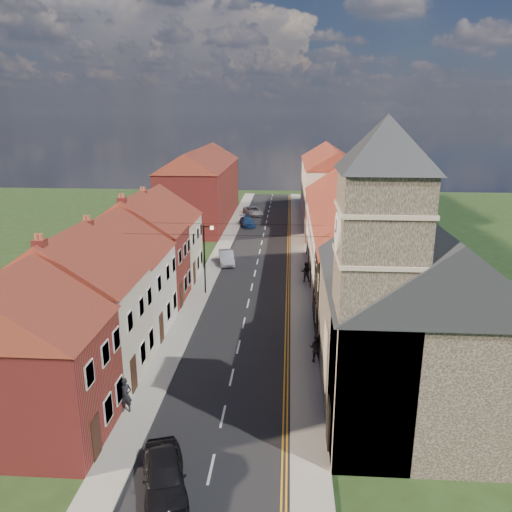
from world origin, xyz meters
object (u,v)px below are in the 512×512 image
at_px(car_mid, 226,257).
at_px(pedestrian_right_b, 306,272).
at_px(car_far, 247,222).
at_px(pedestrian_right, 316,348).
at_px(pedestrian_left, 125,395).
at_px(car_near, 164,475).
at_px(church, 409,307).
at_px(lamppost, 205,255).
at_px(car_distant, 253,211).

bearing_deg(car_mid, pedestrian_right_b, -45.74).
bearing_deg(car_far, pedestrian_right, -94.16).
bearing_deg(pedestrian_left, car_near, -64.33).
bearing_deg(church, car_far, 105.21).
distance_m(church, lamppost, 21.38).
relative_size(church, pedestrian_left, 8.00).
height_order(car_near, car_mid, car_near).
distance_m(lamppost, car_mid, 9.57).
height_order(car_far, car_distant, car_distant).
height_order(car_far, pedestrian_right_b, pedestrian_right_b).
xyz_separation_m(car_mid, car_distant, (0.91, 25.42, -0.02)).
xyz_separation_m(car_far, pedestrian_left, (-2.57, -45.06, 0.45)).
bearing_deg(car_mid, lamppost, -105.16).
xyz_separation_m(car_mid, pedestrian_left, (-1.90, -27.13, 0.39)).
bearing_deg(pedestrian_left, lamppost, 79.42).
bearing_deg(car_distant, car_far, -111.41).
xyz_separation_m(pedestrian_left, pedestrian_right_b, (9.98, 21.59, -0.01)).
bearing_deg(pedestrian_right, car_distant, -62.41).
bearing_deg(car_mid, pedestrian_left, -105.33).
bearing_deg(car_far, car_near, -104.36).
bearing_deg(pedestrian_right_b, car_distant, -74.56).
xyz_separation_m(church, pedestrian_right, (-4.26, 4.81, -4.82)).
xyz_separation_m(lamppost, pedestrian_right_b, (8.69, 3.58, -2.47)).
bearing_deg(pedestrian_right, car_mid, -49.88).
bearing_deg(lamppost, church, -51.70).
bearing_deg(pedestrian_right_b, car_far, -70.07).
bearing_deg(lamppost, car_far, 87.28).
bearing_deg(car_far, pedestrian_left, -108.52).
xyz_separation_m(car_distant, pedestrian_right, (7.39, -46.41, 0.40)).
height_order(church, pedestrian_right_b, church).
bearing_deg(car_distant, car_mid, -111.61).
height_order(car_near, pedestrian_right, pedestrian_right).
xyz_separation_m(car_near, pedestrian_right, (6.85, 11.47, 0.32)).
height_order(lamppost, car_near, lamppost).
bearing_deg(lamppost, car_near, -84.95).
distance_m(car_mid, car_far, 17.94).
height_order(church, pedestrian_right, church).
bearing_deg(car_far, pedestrian_right_b, -87.73).
distance_m(car_near, pedestrian_right_b, 27.73).
xyz_separation_m(church, pedestrian_right_b, (-4.48, 20.26, -4.81)).
relative_size(church, car_mid, 3.66).
height_order(car_distant, pedestrian_right, pedestrian_right).
bearing_deg(church, car_mid, 115.96).
xyz_separation_m(car_far, pedestrian_right_b, (7.41, -23.47, 0.45)).
bearing_deg(pedestrian_right_b, car_near, 78.57).
bearing_deg(pedestrian_right, car_far, -60.36).
distance_m(church, car_far, 45.62).
height_order(car_distant, pedestrian_right_b, pedestrian_right_b).
bearing_deg(car_near, lamppost, 77.71).
bearing_deg(car_mid, car_distant, 76.62).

